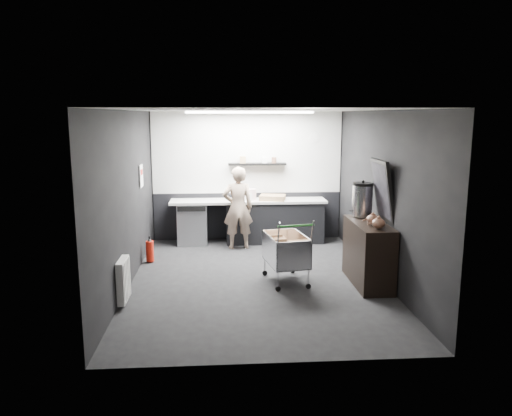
{
  "coord_description": "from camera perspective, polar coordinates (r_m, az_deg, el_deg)",
  "views": [
    {
      "loc": [
        -0.55,
        -7.69,
        2.64
      ],
      "look_at": [
        0.02,
        0.4,
        1.11
      ],
      "focal_mm": 35.0,
      "sensor_mm": 36.0,
      "label": 1
    }
  ],
  "objects": [
    {
      "name": "wall_back",
      "position": [
        10.53,
        -1.0,
        3.66
      ],
      "size": [
        5.5,
        0.0,
        5.5
      ],
      "primitive_type": "plane",
      "rotation": [
        1.57,
        0.0,
        0.0
      ],
      "color": "black",
      "rests_on": "floor"
    },
    {
      "name": "cardboard_box",
      "position": [
        10.25,
        1.9,
        1.21
      ],
      "size": [
        0.58,
        0.49,
        0.1
      ],
      "primitive_type": "cube",
      "rotation": [
        0.0,
        0.0,
        -0.22
      ],
      "color": "#9A7A52",
      "rests_on": "prep_counter"
    },
    {
      "name": "floor",
      "position": [
        8.15,
        0.07,
        -8.21
      ],
      "size": [
        5.5,
        5.5,
        0.0
      ],
      "primitive_type": "plane",
      "color": "black",
      "rests_on": "ground"
    },
    {
      "name": "wall_right",
      "position": [
        8.2,
        14.15,
        1.32
      ],
      "size": [
        0.0,
        5.5,
        5.5
      ],
      "primitive_type": "plane",
      "rotation": [
        1.57,
        0.0,
        -1.57
      ],
      "color": "black",
      "rests_on": "floor"
    },
    {
      "name": "floating_shelf",
      "position": [
        10.39,
        0.14,
        5.06
      ],
      "size": [
        1.2,
        0.22,
        0.04
      ],
      "primitive_type": "cube",
      "color": "black",
      "rests_on": "wall_back"
    },
    {
      "name": "ceiling_strip",
      "position": [
        9.55,
        -0.73,
        10.87
      ],
      "size": [
        2.4,
        0.2,
        0.04
      ],
      "primitive_type": "cube",
      "color": "white",
      "rests_on": "ceiling"
    },
    {
      "name": "wall_left",
      "position": [
        7.93,
        -14.5,
        0.99
      ],
      "size": [
        0.0,
        5.5,
        5.5
      ],
      "primitive_type": "plane",
      "rotation": [
        1.57,
        0.0,
        1.57
      ],
      "color": "black",
      "rests_on": "floor"
    },
    {
      "name": "person",
      "position": [
        9.83,
        -2.08,
        0.01
      ],
      "size": [
        0.63,
        0.45,
        1.64
      ],
      "primitive_type": "imported",
      "rotation": [
        0.0,
        0.0,
        3.24
      ],
      "color": "beige",
      "rests_on": "floor"
    },
    {
      "name": "ceiling",
      "position": [
        7.71,
        0.08,
        11.15
      ],
      "size": [
        5.5,
        5.5,
        0.0
      ],
      "primitive_type": "plane",
      "rotation": [
        3.14,
        0.0,
        0.0
      ],
      "color": "white",
      "rests_on": "wall_back"
    },
    {
      "name": "wall_clock",
      "position": [
        10.6,
        6.65,
        7.97
      ],
      "size": [
        0.2,
        0.03,
        0.2
      ],
      "primitive_type": "cylinder",
      "rotation": [
        1.57,
        0.0,
        0.0
      ],
      "color": "silver",
      "rests_on": "wall_back"
    },
    {
      "name": "poster",
      "position": [
        9.17,
        -12.99,
        3.59
      ],
      "size": [
        0.02,
        0.3,
        0.4
      ],
      "primitive_type": "cube",
      "color": "white",
      "rests_on": "wall_left"
    },
    {
      "name": "wall_front",
      "position": [
        5.13,
        2.27,
        -3.85
      ],
      "size": [
        5.5,
        0.0,
        5.5
      ],
      "primitive_type": "plane",
      "rotation": [
        -1.57,
        0.0,
        0.0
      ],
      "color": "black",
      "rests_on": "floor"
    },
    {
      "name": "prep_counter",
      "position": [
        10.36,
        -0.14,
        -1.47
      ],
      "size": [
        3.2,
        0.61,
        0.9
      ],
      "color": "black",
      "rests_on": "floor"
    },
    {
      "name": "poster_red_band",
      "position": [
        9.16,
        -12.98,
        4.03
      ],
      "size": [
        0.02,
        0.22,
        0.1
      ],
      "primitive_type": "cube",
      "color": "red",
      "rests_on": "poster"
    },
    {
      "name": "sideboard",
      "position": [
        8.04,
        12.76,
        -4.14
      ],
      "size": [
        0.56,
        1.31,
        1.96
      ],
      "color": "black",
      "rests_on": "floor"
    },
    {
      "name": "kitchen_wall_panel",
      "position": [
        10.46,
        -1.0,
        6.36
      ],
      "size": [
        3.95,
        0.02,
        1.7
      ],
      "primitive_type": "cube",
      "color": "silver",
      "rests_on": "wall_back"
    },
    {
      "name": "pink_tub",
      "position": [
        10.26,
        -0.61,
        1.57
      ],
      "size": [
        0.23,
        0.23,
        0.23
      ],
      "primitive_type": "cylinder",
      "color": "beige",
      "rests_on": "prep_counter"
    },
    {
      "name": "dado_panel",
      "position": [
        10.65,
        -0.98,
        -0.9
      ],
      "size": [
        3.95,
        0.02,
        1.0
      ],
      "primitive_type": "cube",
      "color": "black",
      "rests_on": "wall_back"
    },
    {
      "name": "white_container",
      "position": [
        10.21,
        -0.9,
        1.33
      ],
      "size": [
        0.21,
        0.18,
        0.16
      ],
      "primitive_type": "cube",
      "rotation": [
        0.0,
        0.0,
        -0.28
      ],
      "color": "silver",
      "rests_on": "prep_counter"
    },
    {
      "name": "radiator",
      "position": [
        7.3,
        -14.93,
        -7.96
      ],
      "size": [
        0.1,
        0.5,
        0.6
      ],
      "primitive_type": "cube",
      "color": "silver",
      "rests_on": "wall_left"
    },
    {
      "name": "shopping_cart",
      "position": [
        7.92,
        3.41,
        -5.02
      ],
      "size": [
        0.71,
        1.03,
        1.04
      ],
      "color": "silver",
      "rests_on": "floor"
    },
    {
      "name": "fire_extinguisher",
      "position": [
        9.2,
        -12.04,
        -4.76
      ],
      "size": [
        0.14,
        0.14,
        0.46
      ],
      "color": "red",
      "rests_on": "floor"
    }
  ]
}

